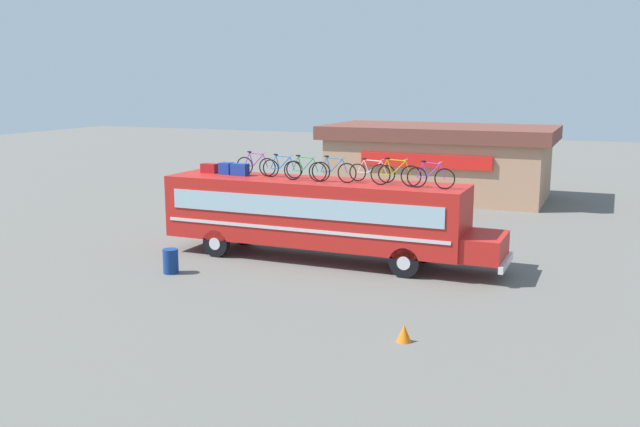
{
  "coord_description": "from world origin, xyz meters",
  "views": [
    {
      "loc": [
        10.22,
        -23.48,
        6.59
      ],
      "look_at": [
        0.29,
        0.0,
        1.76
      ],
      "focal_mm": 39.48,
      "sensor_mm": 36.0,
      "label": 1
    }
  ],
  "objects": [
    {
      "name": "ground_plane",
      "position": [
        0.0,
        0.0,
        0.0
      ],
      "size": [
        120.0,
        120.0,
        0.0
      ],
      "primitive_type": "plane",
      "color": "#605E59"
    },
    {
      "name": "bus",
      "position": [
        0.23,
        -0.0,
        1.77
      ],
      "size": [
        12.83,
        2.51,
        2.99
      ],
      "color": "red",
      "rests_on": "ground"
    },
    {
      "name": "luggage_bag_1",
      "position": [
        -4.61,
        0.32,
        3.17
      ],
      "size": [
        0.64,
        0.36,
        0.37
      ],
      "primitive_type": "cube",
      "color": "maroon",
      "rests_on": "bus"
    },
    {
      "name": "luggage_bag_2",
      "position": [
        -3.78,
        0.21,
        3.22
      ],
      "size": [
        0.46,
        0.43,
        0.45
      ],
      "primitive_type": "cube",
      "color": "#193899",
      "rests_on": "bus"
    },
    {
      "name": "luggage_bag_3",
      "position": [
        -3.09,
        0.07,
        3.22
      ],
      "size": [
        0.65,
        0.37,
        0.46
      ],
      "primitive_type": "cube",
      "color": "#193899",
      "rests_on": "bus"
    },
    {
      "name": "rooftop_bicycle_1",
      "position": [
        -2.5,
        0.27,
        3.38
      ],
      "size": [
        1.69,
        0.44,
        0.94
      ],
      "color": "black",
      "rests_on": "bus"
    },
    {
      "name": "rooftop_bicycle_2",
      "position": [
        -1.3,
        0.14,
        3.36
      ],
      "size": [
        1.66,
        0.44,
        0.89
      ],
      "color": "black",
      "rests_on": "bus"
    },
    {
      "name": "rooftop_bicycle_3",
      "position": [
        -0.18,
        -0.29,
        3.38
      ],
      "size": [
        1.71,
        0.44,
        0.94
      ],
      "color": "black",
      "rests_on": "bus"
    },
    {
      "name": "rooftop_bicycle_4",
      "position": [
        0.92,
        -0.22,
        3.39
      ],
      "size": [
        1.73,
        0.44,
        0.96
      ],
      "color": "black",
      "rests_on": "bus"
    },
    {
      "name": "rooftop_bicycle_5",
      "position": [
        2.17,
        0.35,
        3.35
      ],
      "size": [
        1.75,
        0.44,
        0.86
      ],
      "color": "black",
      "rests_on": "bus"
    },
    {
      "name": "rooftop_bicycle_6",
      "position": [
        3.21,
        -0.19,
        3.4
      ],
      "size": [
        1.84,
        0.44,
        0.98
      ],
      "color": "black",
      "rests_on": "bus"
    },
    {
      "name": "rooftop_bicycle_7",
      "position": [
        4.48,
        -0.3,
        3.38
      ],
      "size": [
        1.67,
        0.44,
        0.94
      ],
      "color": "black",
      "rests_on": "bus"
    },
    {
      "name": "roadside_building",
      "position": [
        0.88,
        16.09,
        2.09
      ],
      "size": [
        12.78,
        6.72,
        4.07
      ],
      "color": "tan",
      "rests_on": "ground"
    },
    {
      "name": "trash_bin",
      "position": [
        -3.76,
        -3.73,
        0.43
      ],
      "size": [
        0.53,
        0.53,
        0.86
      ],
      "primitive_type": "cylinder",
      "color": "navy",
      "rests_on": "ground"
    },
    {
      "name": "traffic_cone",
      "position": [
        5.54,
        -6.9,
        0.23
      ],
      "size": [
        0.38,
        0.38,
        0.46
      ],
      "primitive_type": "cone",
      "color": "orange",
      "rests_on": "ground"
    }
  ]
}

